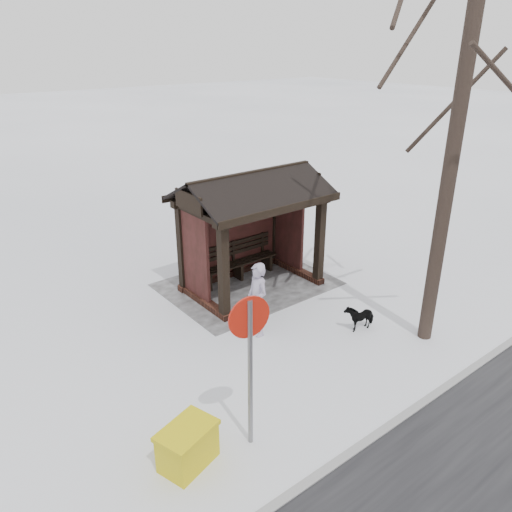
# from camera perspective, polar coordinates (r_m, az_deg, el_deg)

# --- Properties ---
(ground) EXTENTS (120.00, 120.00, 0.00)m
(ground) POSITION_cam_1_polar(r_m,az_deg,el_deg) (13.09, -0.44, -3.56)
(ground) COLOR white
(ground) RESTS_ON ground
(kerb) EXTENTS (120.00, 0.15, 0.06)m
(kerb) POSITION_cam_1_polar(r_m,az_deg,el_deg) (10.00, 19.94, -14.58)
(kerb) COLOR gray
(kerb) RESTS_ON ground
(trampled_patch) EXTENTS (4.20, 3.20, 0.02)m
(trampled_patch) POSITION_cam_1_polar(r_m,az_deg,el_deg) (13.23, -0.97, -3.22)
(trampled_patch) COLOR #97979D
(trampled_patch) RESTS_ON ground
(bus_shelter) EXTENTS (3.60, 2.40, 3.09)m
(bus_shelter) POSITION_cam_1_polar(r_m,az_deg,el_deg) (12.39, -0.92, 5.67)
(bus_shelter) COLOR #341A13
(bus_shelter) RESTS_ON ground
(tree_near) EXTENTS (3.42, 3.42, 9.03)m
(tree_near) POSITION_cam_1_polar(r_m,az_deg,el_deg) (10.01, 23.50, 22.93)
(tree_near) COLOR black
(tree_near) RESTS_ON ground
(pedestrian) EXTENTS (0.46, 0.64, 1.67)m
(pedestrian) POSITION_cam_1_polar(r_m,az_deg,el_deg) (10.72, 0.16, -5.01)
(pedestrian) COLOR #AB9FBB
(pedestrian) RESTS_ON ground
(dog) EXTENTS (0.73, 0.41, 0.59)m
(dog) POSITION_cam_1_polar(r_m,az_deg,el_deg) (11.42, 11.75, -6.74)
(dog) COLOR black
(dog) RESTS_ON ground
(grit_bin) EXTENTS (1.01, 0.83, 0.67)m
(grit_bin) POSITION_cam_1_polar(r_m,az_deg,el_deg) (8.07, -7.82, -20.70)
(grit_bin) COLOR #CDB90C
(grit_bin) RESTS_ON ground
(road_sign) EXTENTS (0.67, 0.14, 2.62)m
(road_sign) POSITION_cam_1_polar(r_m,az_deg,el_deg) (7.42, -0.76, -9.86)
(road_sign) COLOR slate
(road_sign) RESTS_ON ground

